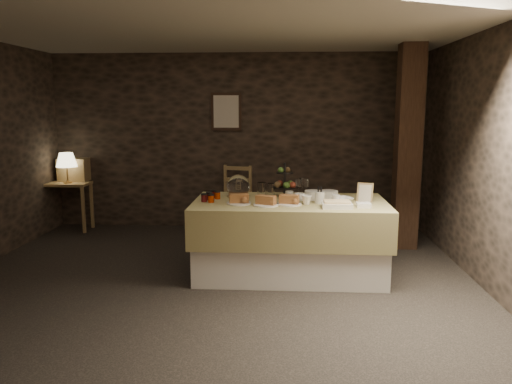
# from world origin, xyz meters

# --- Properties ---
(ground_plane) EXTENTS (5.50, 5.00, 0.01)m
(ground_plane) POSITION_xyz_m (0.00, 0.00, 0.00)
(ground_plane) COLOR black
(ground_plane) RESTS_ON ground
(room_shell) EXTENTS (5.52, 5.02, 2.60)m
(room_shell) POSITION_xyz_m (0.00, 0.00, 1.56)
(room_shell) COLOR black
(room_shell) RESTS_ON ground
(buffet_table) EXTENTS (2.07, 1.10, 0.82)m
(buffet_table) POSITION_xyz_m (0.78, 0.35, 0.47)
(buffet_table) COLOR silver
(buffet_table) RESTS_ON ground_plane
(console_table) EXTENTS (0.67, 0.38, 0.72)m
(console_table) POSITION_xyz_m (-2.50, 2.15, 0.59)
(console_table) COLOR olive
(console_table) RESTS_ON ground_plane
(table_lamp) EXTENTS (0.30, 0.30, 0.45)m
(table_lamp) POSITION_xyz_m (-2.45, 2.10, 1.05)
(table_lamp) COLOR tan
(table_lamp) RESTS_ON console_table
(wine_rack) EXTENTS (0.42, 0.26, 0.34)m
(wine_rack) POSITION_xyz_m (-2.45, 2.33, 0.89)
(wine_rack) COLOR olive
(wine_rack) RESTS_ON console_table
(chair) EXTENTS (0.54, 0.52, 0.75)m
(chair) POSITION_xyz_m (-0.01, 2.20, 0.43)
(chair) COLOR olive
(chair) RESTS_ON ground_plane
(timber_column) EXTENTS (0.30, 0.30, 2.60)m
(timber_column) POSITION_xyz_m (2.29, 1.54, 1.30)
(timber_column) COLOR black
(timber_column) RESTS_ON ground_plane
(framed_picture) EXTENTS (0.45, 0.04, 0.55)m
(framed_picture) POSITION_xyz_m (-0.15, 2.47, 1.75)
(framed_picture) COLOR black
(framed_picture) RESTS_ON room_shell
(plate_stack_a) EXTENTS (0.19, 0.19, 0.10)m
(plate_stack_a) POSITION_xyz_m (1.03, 0.45, 0.87)
(plate_stack_a) COLOR white
(plate_stack_a) RESTS_ON buffet_table
(plate_stack_b) EXTENTS (0.20, 0.20, 0.08)m
(plate_stack_b) POSITION_xyz_m (1.21, 0.55, 0.86)
(plate_stack_b) COLOR white
(plate_stack_b) RESTS_ON buffet_table
(cutlery_holder) EXTENTS (0.10, 0.10, 0.12)m
(cutlery_holder) POSITION_xyz_m (1.09, 0.25, 0.88)
(cutlery_holder) COLOR white
(cutlery_holder) RESTS_ON buffet_table
(cup_a) EXTENTS (0.15, 0.15, 0.09)m
(cup_a) POSITION_xyz_m (0.88, 0.32, 0.87)
(cup_a) COLOR white
(cup_a) RESTS_ON buffet_table
(cup_b) EXTENTS (0.13, 0.13, 0.10)m
(cup_b) POSITION_xyz_m (0.95, 0.18, 0.87)
(cup_b) COLOR white
(cup_b) RESTS_ON buffet_table
(mug_c) EXTENTS (0.09, 0.09, 0.09)m
(mug_c) POSITION_xyz_m (0.77, 0.43, 0.87)
(mug_c) COLOR white
(mug_c) RESTS_ON buffet_table
(mug_d) EXTENTS (0.08, 0.08, 0.09)m
(mug_d) POSITION_xyz_m (1.26, 0.27, 0.87)
(mug_d) COLOR white
(mug_d) RESTS_ON buffet_table
(bowl) EXTENTS (0.29, 0.29, 0.05)m
(bowl) POSITION_xyz_m (1.33, 0.32, 0.85)
(bowl) COLOR white
(bowl) RESTS_ON buffet_table
(cake_dome) EXTENTS (0.26, 0.26, 0.26)m
(cake_dome) POSITION_xyz_m (0.20, 0.60, 0.93)
(cake_dome) COLOR olive
(cake_dome) RESTS_ON buffet_table
(fruit_stand) EXTENTS (0.27, 0.27, 0.38)m
(fruit_stand) POSITION_xyz_m (0.73, 0.65, 0.97)
(fruit_stand) COLOR black
(fruit_stand) RESTS_ON buffet_table
(bread_platter_left) EXTENTS (0.26, 0.26, 0.11)m
(bread_platter_left) POSITION_xyz_m (0.25, 0.17, 0.86)
(bread_platter_left) COLOR white
(bread_platter_left) RESTS_ON buffet_table
(bread_platter_center) EXTENTS (0.26, 0.26, 0.11)m
(bread_platter_center) POSITION_xyz_m (0.53, 0.09, 0.86)
(bread_platter_center) COLOR white
(bread_platter_center) RESTS_ON buffet_table
(bread_platter_right) EXTENTS (0.26, 0.26, 0.11)m
(bread_platter_right) POSITION_xyz_m (0.77, 0.15, 0.86)
(bread_platter_right) COLOR white
(bread_platter_right) RESTS_ON buffet_table
(jam_jars) EXTENTS (0.18, 0.32, 0.07)m
(jam_jars) POSITION_xyz_m (-0.08, 0.35, 0.86)
(jam_jars) COLOR #541215
(jam_jars) RESTS_ON buffet_table
(tart_dish) EXTENTS (0.30, 0.22, 0.07)m
(tart_dish) POSITION_xyz_m (1.25, 0.03, 0.85)
(tart_dish) COLOR white
(tart_dish) RESTS_ON buffet_table
(square_dish) EXTENTS (0.14, 0.14, 0.04)m
(square_dish) POSITION_xyz_m (1.52, 0.07, 0.84)
(square_dish) COLOR white
(square_dish) RESTS_ON buffet_table
(menu_frame) EXTENTS (0.18, 0.12, 0.22)m
(menu_frame) POSITION_xyz_m (1.58, 0.39, 0.91)
(menu_frame) COLOR olive
(menu_frame) RESTS_ON buffet_table
(storage_jar_a) EXTENTS (0.10, 0.10, 0.16)m
(storage_jar_a) POSITION_xyz_m (0.47, 0.62, 0.90)
(storage_jar_a) COLOR white
(storage_jar_a) RESTS_ON buffet_table
(storage_jar_b) EXTENTS (0.09, 0.09, 0.14)m
(storage_jar_b) POSITION_xyz_m (0.56, 0.68, 0.89)
(storage_jar_b) COLOR white
(storage_jar_b) RESTS_ON buffet_table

